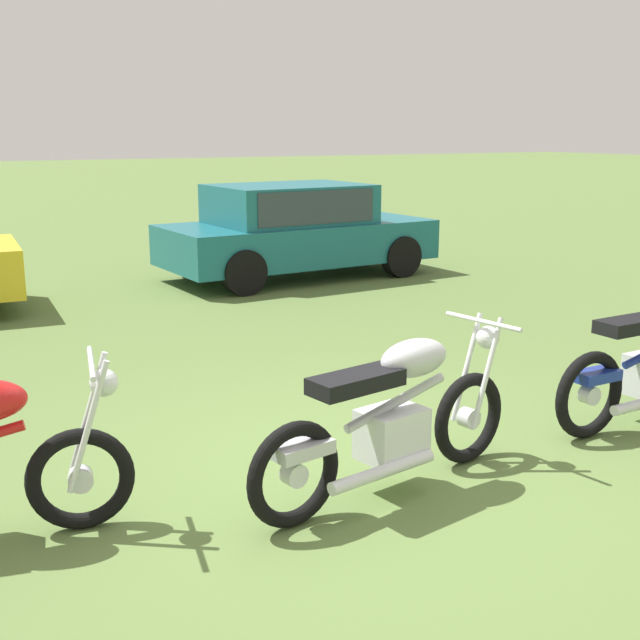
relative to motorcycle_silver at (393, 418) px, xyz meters
The scene contains 3 objects.
ground_plane 0.57m from the motorcycle_silver, 103.37° to the left, with size 120.00×120.00×0.00m, color #567038.
motorcycle_silver is the anchor object (origin of this frame).
car_teal 7.69m from the motorcycle_silver, 67.73° to the left, with size 4.22×2.10×1.43m.
Camera 1 is at (-2.61, -4.26, 2.23)m, focal length 45.37 mm.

